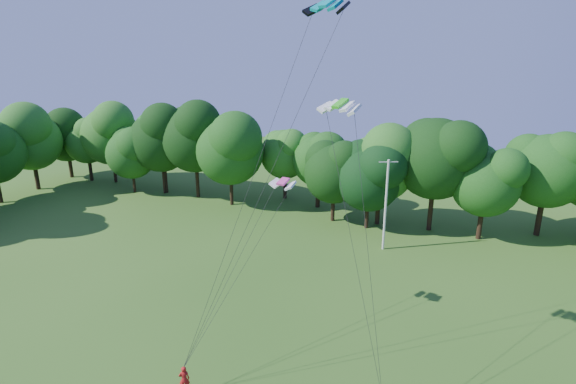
% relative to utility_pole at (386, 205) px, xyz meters
% --- Properties ---
extents(utility_pole, '(1.64, 0.79, 8.79)m').
position_rel_utility_pole_xyz_m(utility_pole, '(0.00, 0.00, 0.00)').
color(utility_pole, silver).
rests_on(utility_pole, ground).
extents(kite_flyer_left, '(0.70, 0.64, 1.61)m').
position_rel_utility_pole_xyz_m(kite_flyer_left, '(-7.34, -22.96, -3.70)').
color(kite_flyer_left, '#B31717').
rests_on(kite_flyer_left, ground).
extents(kite_teal, '(2.71, 1.82, 0.62)m').
position_rel_utility_pole_xyz_m(kite_teal, '(-1.83, -15.26, 16.00)').
color(kite_teal, '#059196').
rests_on(kite_teal, ground).
extents(kite_green, '(2.52, 1.79, 0.51)m').
position_rel_utility_pole_xyz_m(kite_green, '(-0.69, -16.40, 10.85)').
color(kite_green, green).
rests_on(kite_green, ground).
extents(kite_pink, '(1.89, 1.20, 0.38)m').
position_rel_utility_pole_xyz_m(kite_pink, '(-5.07, -13.54, 5.32)').
color(kite_pink, '#D93C95').
rests_on(kite_pink, ground).
extents(tree_back_west, '(8.79, 8.79, 12.78)m').
position_rel_utility_pole_xyz_m(tree_back_west, '(-30.37, 8.55, 3.48)').
color(tree_back_west, '#382816').
rests_on(tree_back_west, ground).
extents(tree_back_center, '(7.51, 7.51, 10.92)m').
position_rel_utility_pole_xyz_m(tree_back_center, '(-2.55, 5.00, 2.32)').
color(tree_back_center, black).
rests_on(tree_back_center, ground).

